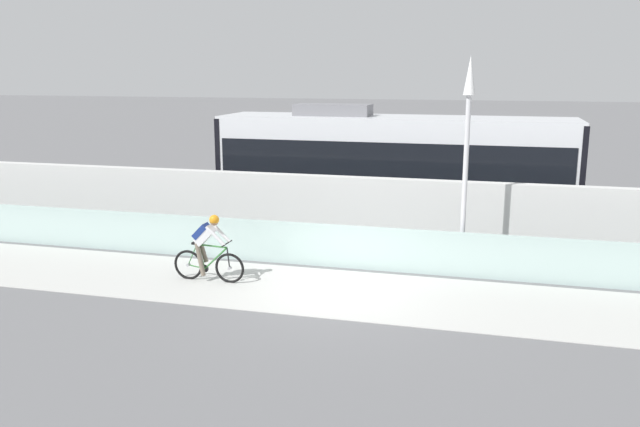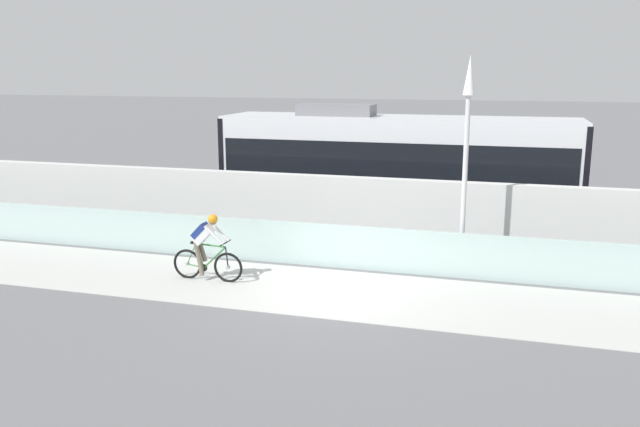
# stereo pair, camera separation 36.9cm
# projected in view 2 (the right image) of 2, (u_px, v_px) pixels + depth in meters

# --- Properties ---
(ground_plane) EXTENTS (200.00, 200.00, 0.00)m
(ground_plane) POSITION_uv_depth(u_px,v_px,m) (334.00, 292.00, 14.52)
(ground_plane) COLOR slate
(bike_path_deck) EXTENTS (32.00, 3.20, 0.01)m
(bike_path_deck) POSITION_uv_depth(u_px,v_px,m) (334.00, 292.00, 14.52)
(bike_path_deck) COLOR beige
(bike_path_deck) RESTS_ON ground
(glass_parapet) EXTENTS (32.00, 0.05, 1.10)m
(glass_parapet) POSITION_uv_depth(u_px,v_px,m) (353.00, 247.00, 16.14)
(glass_parapet) COLOR #ADC6C1
(glass_parapet) RESTS_ON ground
(concrete_barrier_wall) EXTENTS (32.00, 0.36, 2.03)m
(concrete_barrier_wall) POSITION_uv_depth(u_px,v_px,m) (368.00, 214.00, 17.73)
(concrete_barrier_wall) COLOR silver
(concrete_barrier_wall) RESTS_ON ground
(tram_rail_near) EXTENTS (32.00, 0.08, 0.01)m
(tram_rail_near) POSITION_uv_depth(u_px,v_px,m) (384.00, 229.00, 20.28)
(tram_rail_near) COLOR #595654
(tram_rail_near) RESTS_ON ground
(tram_rail_far) EXTENTS (32.00, 0.08, 0.01)m
(tram_rail_far) POSITION_uv_depth(u_px,v_px,m) (392.00, 220.00, 21.62)
(tram_rail_far) COLOR #595654
(tram_rail_far) RESTS_ON ground
(tram) EXTENTS (11.06, 2.54, 3.81)m
(tram) POSITION_uv_depth(u_px,v_px,m) (396.00, 167.00, 20.49)
(tram) COLOR silver
(tram) RESTS_ON ground
(cyclist_on_bike) EXTENTS (1.77, 0.58, 1.61)m
(cyclist_on_bike) POSITION_uv_depth(u_px,v_px,m) (206.00, 248.00, 15.19)
(cyclist_on_bike) COLOR black
(cyclist_on_bike) RESTS_ON ground
(lamp_post_antenna) EXTENTS (0.28, 0.28, 5.20)m
(lamp_post_antenna) POSITION_uv_depth(u_px,v_px,m) (467.00, 139.00, 15.12)
(lamp_post_antenna) COLOR gray
(lamp_post_antenna) RESTS_ON ground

